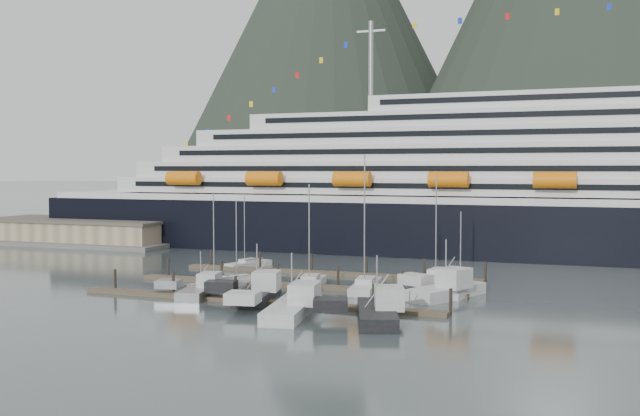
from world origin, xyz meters
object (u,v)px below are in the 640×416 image
(sailboat_e, at_px, (249,265))
(sailboat_d, at_px, (366,287))
(cruise_ship, at_px, (577,192))
(sailboat_b, at_px, (219,285))
(warehouse, at_px, (82,233))
(trawler_e, at_px, (445,290))
(trawler_b, at_px, (256,293))
(sailboat_h, at_px, (463,293))
(trawler_a, at_px, (200,289))
(sailboat_c, at_px, (310,284))
(trawler_d, at_px, (375,312))
(sailboat_g, at_px, (438,277))
(sailboat_a, at_px, (241,282))
(trawler_c, at_px, (290,306))

(sailboat_e, bearing_deg, sailboat_d, -102.11)
(cruise_ship, distance_m, sailboat_b, 72.57)
(warehouse, xyz_separation_m, sailboat_d, (77.00, -38.05, -1.78))
(trawler_e, bearing_deg, trawler_b, 139.67)
(trawler_b, bearing_deg, sailboat_h, -74.96)
(sailboat_b, height_order, sailboat_h, sailboat_b)
(warehouse, relative_size, trawler_a, 3.87)
(sailboat_c, xyz_separation_m, sailboat_d, (7.97, 0.09, 0.03))
(sailboat_e, distance_m, trawler_e, 40.67)
(sailboat_c, bearing_deg, trawler_d, -153.18)
(sailboat_d, relative_size, trawler_a, 1.58)
(sailboat_e, relative_size, sailboat_h, 1.09)
(cruise_ship, relative_size, sailboat_d, 11.16)
(cruise_ship, bearing_deg, trawler_d, -104.40)
(sailboat_g, relative_size, trawler_b, 1.27)
(sailboat_c, bearing_deg, sailboat_a, 86.86)
(sailboat_a, relative_size, trawler_d, 0.90)
(sailboat_d, xyz_separation_m, sailboat_h, (13.00, 0.37, -0.07))
(cruise_ship, height_order, sailboat_d, cruise_ship)
(warehouse, xyz_separation_m, sailboat_h, (90.00, -37.68, -1.85))
(warehouse, height_order, sailboat_d, sailboat_d)
(cruise_ship, height_order, trawler_e, cruise_ship)
(cruise_ship, bearing_deg, trawler_e, -104.83)
(sailboat_g, bearing_deg, trawler_e, -158.35)
(sailboat_h, height_order, trawler_b, sailboat_h)
(cruise_ship, relative_size, trawler_d, 15.34)
(warehouse, distance_m, trawler_e, 96.63)
(sailboat_b, bearing_deg, trawler_d, -96.47)
(warehouse, bearing_deg, trawler_d, -34.17)
(trawler_b, bearing_deg, sailboat_c, -24.65)
(sailboat_a, xyz_separation_m, sailboat_d, (17.98, 1.58, 0.06))
(trawler_b, bearing_deg, warehouse, 39.25)
(sailboat_e, relative_size, trawler_c, 0.79)
(sailboat_g, xyz_separation_m, trawler_a, (-25.90, -24.80, 0.39))
(warehouse, xyz_separation_m, sailboat_a, (59.02, -39.64, -1.84))
(sailboat_a, height_order, sailboat_d, sailboat_d)
(trawler_a, distance_m, trawler_d, 26.92)
(sailboat_c, relative_size, sailboat_e, 1.21)
(trawler_c, bearing_deg, sailboat_e, 22.51)
(sailboat_g, distance_m, trawler_c, 33.72)
(trawler_b, distance_m, trawler_c, 9.93)
(sailboat_h, distance_m, trawler_a, 33.99)
(sailboat_b, bearing_deg, trawler_c, -108.78)
(warehouse, bearing_deg, trawler_c, -37.60)
(sailboat_b, distance_m, sailboat_d, 20.17)
(warehouse, distance_m, sailboat_c, 78.88)
(sailboat_d, relative_size, sailboat_h, 1.66)
(sailboat_d, bearing_deg, sailboat_b, 95.76)
(sailboat_c, xyz_separation_m, sailboat_h, (20.97, 0.45, -0.04))
(sailboat_e, bearing_deg, trawler_d, -117.04)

